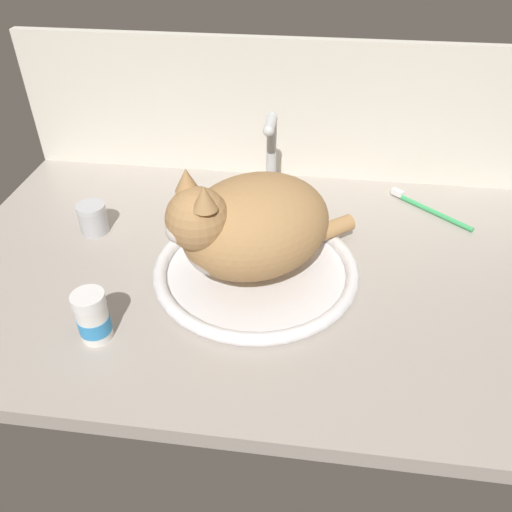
{
  "coord_description": "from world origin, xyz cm",
  "views": [
    {
      "loc": [
        7.11,
        -72.26,
        61.91
      ],
      "look_at": [
        -2.14,
        -1.86,
        7.0
      ],
      "focal_mm": 36.04,
      "sensor_mm": 36.0,
      "label": 1
    }
  ],
  "objects_px": {
    "sink_basin": "(256,269)",
    "pill_bottle": "(93,318)",
    "faucet": "(271,173)",
    "metal_jar": "(93,218)",
    "toothbrush": "(429,209)",
    "cat": "(248,226)"
  },
  "relations": [
    {
      "from": "toothbrush",
      "to": "cat",
      "type": "bearing_deg",
      "value": -142.98
    },
    {
      "from": "pill_bottle",
      "to": "toothbrush",
      "type": "xyz_separation_m",
      "value": [
        0.56,
        0.44,
        -0.03
      ]
    },
    {
      "from": "faucet",
      "to": "cat",
      "type": "distance_m",
      "value": 0.24
    },
    {
      "from": "metal_jar",
      "to": "toothbrush",
      "type": "relative_size",
      "value": 0.39
    },
    {
      "from": "metal_jar",
      "to": "toothbrush",
      "type": "distance_m",
      "value": 0.69
    },
    {
      "from": "cat",
      "to": "pill_bottle",
      "type": "relative_size",
      "value": 3.95
    },
    {
      "from": "metal_jar",
      "to": "cat",
      "type": "bearing_deg",
      "value": -17.38
    },
    {
      "from": "faucet",
      "to": "metal_jar",
      "type": "relative_size",
      "value": 3.42
    },
    {
      "from": "pill_bottle",
      "to": "metal_jar",
      "type": "relative_size",
      "value": 1.43
    },
    {
      "from": "sink_basin",
      "to": "pill_bottle",
      "type": "height_order",
      "value": "pill_bottle"
    },
    {
      "from": "cat",
      "to": "toothbrush",
      "type": "bearing_deg",
      "value": 37.02
    },
    {
      "from": "pill_bottle",
      "to": "metal_jar",
      "type": "bearing_deg",
      "value": 111.96
    },
    {
      "from": "cat",
      "to": "faucet",
      "type": "bearing_deg",
      "value": 87.04
    },
    {
      "from": "pill_bottle",
      "to": "faucet",
      "type": "bearing_deg",
      "value": 61.58
    },
    {
      "from": "faucet",
      "to": "toothbrush",
      "type": "distance_m",
      "value": 0.34
    },
    {
      "from": "faucet",
      "to": "toothbrush",
      "type": "relative_size",
      "value": 1.33
    },
    {
      "from": "metal_jar",
      "to": "pill_bottle",
      "type": "bearing_deg",
      "value": -68.04
    },
    {
      "from": "faucet",
      "to": "metal_jar",
      "type": "bearing_deg",
      "value": -157.33
    },
    {
      "from": "faucet",
      "to": "cat",
      "type": "height_order",
      "value": "cat"
    },
    {
      "from": "cat",
      "to": "sink_basin",
      "type": "bearing_deg",
      "value": 38.33
    },
    {
      "from": "sink_basin",
      "to": "metal_jar",
      "type": "relative_size",
      "value": 6.06
    },
    {
      "from": "sink_basin",
      "to": "cat",
      "type": "distance_m",
      "value": 0.1
    }
  ]
}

